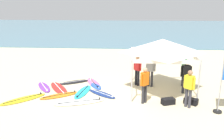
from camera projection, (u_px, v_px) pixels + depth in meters
name	position (u px, v px, depth m)	size (l,w,h in m)	color
ground_plane	(112.00, 94.00, 12.26)	(80.00, 80.00, 0.00)	beige
sea	(124.00, 29.00, 41.07)	(80.00, 36.00, 0.10)	#568499
canopy_tent	(162.00, 46.00, 12.00)	(3.12, 3.12, 2.75)	#B7B7BC
surfboard_orange	(60.00, 95.00, 12.00)	(1.93, 1.50, 0.19)	orange
surfboard_blue	(94.00, 84.00, 13.62)	(1.25, 1.89, 0.19)	blue
surfboard_navy	(102.00, 94.00, 12.20)	(1.71, 1.53, 0.19)	navy
surfboard_yellow	(23.00, 99.00, 11.54)	(1.97, 1.96, 0.19)	yellow
surfboard_purple	(44.00, 87.00, 13.16)	(1.38, 1.83, 0.19)	purple
surfboard_white	(80.00, 102.00, 11.21)	(2.40, 1.36, 0.19)	white
surfboard_cyan	(83.00, 92.00, 12.47)	(0.85, 2.08, 0.19)	#23B2CC
surfboard_black	(75.00, 82.00, 14.01)	(1.91, 1.40, 0.19)	black
surfboard_red	(59.00, 88.00, 12.99)	(1.72, 2.26, 0.19)	red
surfboard_pink	(94.00, 83.00, 13.77)	(1.33, 2.08, 0.19)	pink
person_orange	(145.00, 83.00, 10.93)	(0.41, 0.42, 1.71)	#2D2D33
person_yellow	(189.00, 86.00, 10.47)	(0.41, 0.42, 1.71)	#383842
person_green	(184.00, 68.00, 13.27)	(0.34, 0.52, 1.71)	black
person_grey	(151.00, 69.00, 13.13)	(0.51, 0.35, 1.71)	#2D2D33
person_black	(186.00, 75.00, 12.13)	(0.55, 0.23, 1.71)	#2D2D33
person_red	(137.00, 68.00, 13.29)	(0.42, 0.41, 1.71)	black
gear_bag_near_tent	(168.00, 101.00, 11.02)	(0.60, 0.32, 0.28)	black
gear_bag_by_pole	(191.00, 101.00, 11.04)	(0.60, 0.32, 0.28)	black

